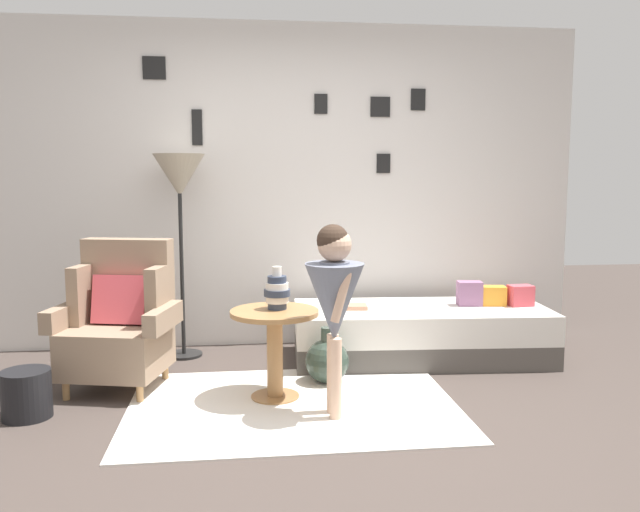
# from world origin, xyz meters

# --- Properties ---
(ground_plane) EXTENTS (12.00, 12.00, 0.00)m
(ground_plane) POSITION_xyz_m (0.00, 0.00, 0.00)
(ground_plane) COLOR #423833
(gallery_wall) EXTENTS (4.80, 0.12, 2.60)m
(gallery_wall) POSITION_xyz_m (0.00, 1.95, 1.30)
(gallery_wall) COLOR silver
(gallery_wall) RESTS_ON ground
(rug) EXTENTS (1.98, 1.43, 0.01)m
(rug) POSITION_xyz_m (-0.08, 0.41, 0.01)
(rug) COLOR silver
(rug) RESTS_ON ground
(armchair) EXTENTS (0.85, 0.71, 0.97)m
(armchair) POSITION_xyz_m (-1.18, 0.92, 0.44)
(armchair) COLOR tan
(armchair) RESTS_ON ground
(daybed) EXTENTS (1.94, 0.91, 0.40)m
(daybed) POSITION_xyz_m (0.97, 1.32, 0.20)
(daybed) COLOR #4C4742
(daybed) RESTS_ON ground
(pillow_head) EXTENTS (0.19, 0.13, 0.16)m
(pillow_head) POSITION_xyz_m (1.73, 1.28, 0.48)
(pillow_head) COLOR #D64C56
(pillow_head) RESTS_ON daybed
(pillow_mid) EXTENTS (0.21, 0.15, 0.15)m
(pillow_mid) POSITION_xyz_m (1.53, 1.33, 0.47)
(pillow_mid) COLOR orange
(pillow_mid) RESTS_ON daybed
(pillow_back) EXTENTS (0.20, 0.14, 0.18)m
(pillow_back) POSITION_xyz_m (1.35, 1.34, 0.49)
(pillow_back) COLOR gray
(pillow_back) RESTS_ON daybed
(side_table) EXTENTS (0.55, 0.55, 0.57)m
(side_table) POSITION_xyz_m (-0.18, 0.56, 0.40)
(side_table) COLOR #9E7042
(side_table) RESTS_ON ground
(vase_striped) EXTENTS (0.16, 0.16, 0.27)m
(vase_striped) POSITION_xyz_m (-0.16, 0.59, 0.68)
(vase_striped) COLOR #2D384C
(vase_striped) RESTS_ON side_table
(floor_lamp) EXTENTS (0.39, 0.39, 1.55)m
(floor_lamp) POSITION_xyz_m (-0.83, 1.61, 1.33)
(floor_lamp) COLOR black
(floor_lamp) RESTS_ON ground
(person_child) EXTENTS (0.34, 0.34, 1.12)m
(person_child) POSITION_xyz_m (0.14, 0.21, 0.72)
(person_child) COLOR #D8AD8E
(person_child) RESTS_ON ground
(book_on_daybed) EXTENTS (0.23, 0.18, 0.03)m
(book_on_daybed) POSITION_xyz_m (0.44, 1.33, 0.42)
(book_on_daybed) COLOR tan
(book_on_daybed) RESTS_ON daybed
(demijohn_near) EXTENTS (0.30, 0.30, 0.38)m
(demijohn_near) POSITION_xyz_m (0.18, 0.83, 0.15)
(demijohn_near) COLOR #2D3D33
(demijohn_near) RESTS_ON ground
(magazine_basket) EXTENTS (0.28, 0.28, 0.28)m
(magazine_basket) POSITION_xyz_m (-1.62, 0.41, 0.14)
(magazine_basket) COLOR black
(magazine_basket) RESTS_ON ground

